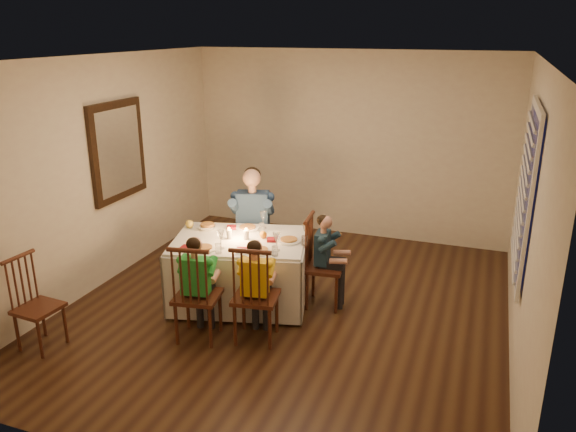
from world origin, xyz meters
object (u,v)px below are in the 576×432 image
(chair_adult, at_px, (254,274))
(child_green, at_px, (200,337))
(chair_end, at_px, (324,304))
(chair_extra, at_px, (44,346))
(dining_table, at_px, (240,257))
(serving_bowl, at_px, (208,227))
(chair_near_left, at_px, (200,337))
(chair_near_right, at_px, (257,338))
(child_teal, at_px, (324,304))
(child_yellow, at_px, (257,338))
(adult, at_px, (254,274))

(chair_adult, height_order, child_green, child_green)
(chair_end, height_order, chair_extra, chair_end)
(chair_adult, height_order, chair_end, same)
(dining_table, xyz_separation_m, serving_bowl, (-0.46, 0.15, 0.24))
(chair_near_left, xyz_separation_m, chair_end, (0.94, 1.08, 0.00))
(chair_near_right, bearing_deg, chair_adult, -74.81)
(chair_near_right, distance_m, child_teal, 1.00)
(chair_end, bearing_deg, chair_near_right, 149.78)
(child_green, xyz_separation_m, child_teal, (0.94, 1.08, 0.00))
(child_teal, height_order, serving_bowl, serving_bowl)
(chair_end, height_order, serving_bowl, serving_bowl)
(serving_bowl, bearing_deg, child_yellow, -41.10)
(chair_near_left, bearing_deg, chair_extra, 16.77)
(adult, height_order, child_green, adult)
(chair_near_left, distance_m, chair_end, 1.43)
(chair_adult, distance_m, chair_near_right, 1.51)
(chair_adult, relative_size, chair_near_left, 1.00)
(adult, bearing_deg, child_yellow, -80.40)
(chair_adult, distance_m, chair_extra, 2.51)
(dining_table, relative_size, child_yellow, 1.58)
(chair_near_right, relative_size, child_green, 0.96)
(chair_extra, bearing_deg, chair_near_right, -61.33)
(adult, height_order, serving_bowl, serving_bowl)
(child_yellow, distance_m, serving_bowl, 1.44)
(adult, xyz_separation_m, child_yellow, (0.62, -1.37, 0.00))
(chair_near_left, bearing_deg, chair_near_right, -171.51)
(dining_table, distance_m, adult, 0.91)
(dining_table, bearing_deg, adult, 87.72)
(adult, xyz_separation_m, child_green, (0.10, -1.55, 0.00))
(dining_table, height_order, serving_bowl, serving_bowl)
(chair_near_right, height_order, chair_end, same)
(child_yellow, bearing_deg, child_green, 8.87)
(chair_end, height_order, child_yellow, child_yellow)
(child_yellow, bearing_deg, chair_end, -123.68)
(chair_adult, distance_m, child_teal, 1.14)
(chair_near_right, distance_m, serving_bowl, 1.44)
(chair_near_left, xyz_separation_m, child_yellow, (0.53, 0.17, 0.00))
(dining_table, relative_size, chair_extra, 1.79)
(dining_table, height_order, chair_adult, dining_table)
(chair_extra, bearing_deg, chair_end, -47.90)
(chair_extra, height_order, child_green, child_green)
(dining_table, bearing_deg, child_teal, 1.49)
(dining_table, distance_m, chair_near_right, 0.96)
(chair_near_right, relative_size, serving_bowl, 5.16)
(child_yellow, bearing_deg, dining_table, -63.77)
(chair_end, relative_size, serving_bowl, 5.16)
(dining_table, xyz_separation_m, chair_end, (0.88, 0.26, -0.53))
(dining_table, relative_size, chair_near_left, 1.62)
(chair_near_left, xyz_separation_m, serving_bowl, (-0.39, 0.98, 0.76))
(child_green, bearing_deg, chair_near_right, -171.51)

